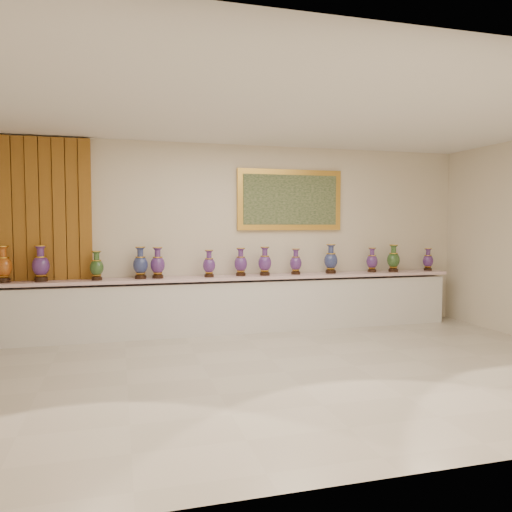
{
  "coord_description": "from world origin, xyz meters",
  "views": [
    {
      "loc": [
        -1.85,
        -5.41,
        1.71
      ],
      "look_at": [
        0.12,
        1.7,
        1.25
      ],
      "focal_mm": 35.0,
      "sensor_mm": 36.0,
      "label": 1
    }
  ],
  "objects_px": {
    "vase_1": "(41,265)",
    "vase_2": "(97,267)",
    "vase_0": "(3,266)",
    "counter": "(239,305)"
  },
  "relations": [
    {
      "from": "vase_1",
      "to": "vase_2",
      "type": "relative_size",
      "value": 1.21
    },
    {
      "from": "counter",
      "to": "vase_0",
      "type": "height_order",
      "value": "vase_0"
    },
    {
      "from": "vase_0",
      "to": "vase_1",
      "type": "bearing_deg",
      "value": 2.52
    },
    {
      "from": "vase_0",
      "to": "vase_1",
      "type": "relative_size",
      "value": 1.0
    },
    {
      "from": "counter",
      "to": "vase_0",
      "type": "bearing_deg",
      "value": -179.47
    },
    {
      "from": "vase_0",
      "to": "vase_2",
      "type": "xyz_separation_m",
      "value": [
        1.25,
        -0.02,
        -0.04
      ]
    },
    {
      "from": "vase_1",
      "to": "vase_2",
      "type": "height_order",
      "value": "vase_1"
    },
    {
      "from": "vase_0",
      "to": "vase_2",
      "type": "relative_size",
      "value": 1.21
    },
    {
      "from": "vase_1",
      "to": "vase_2",
      "type": "xyz_separation_m",
      "value": [
        0.76,
        -0.05,
        -0.04
      ]
    },
    {
      "from": "vase_0",
      "to": "vase_1",
      "type": "distance_m",
      "value": 0.49
    }
  ]
}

